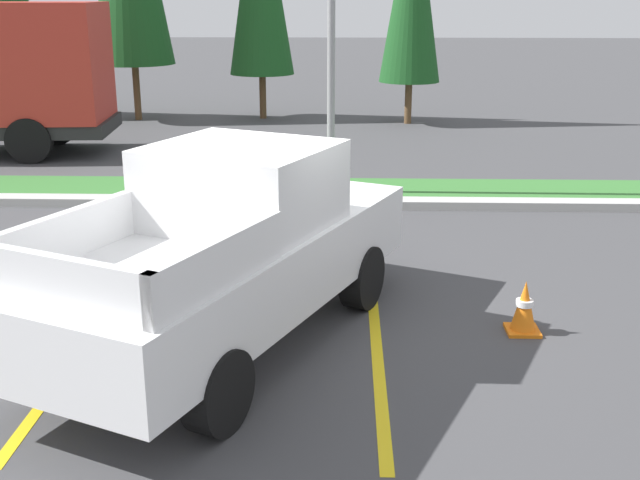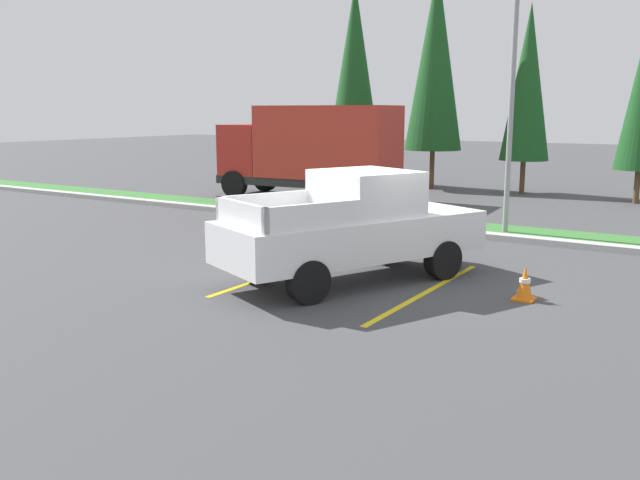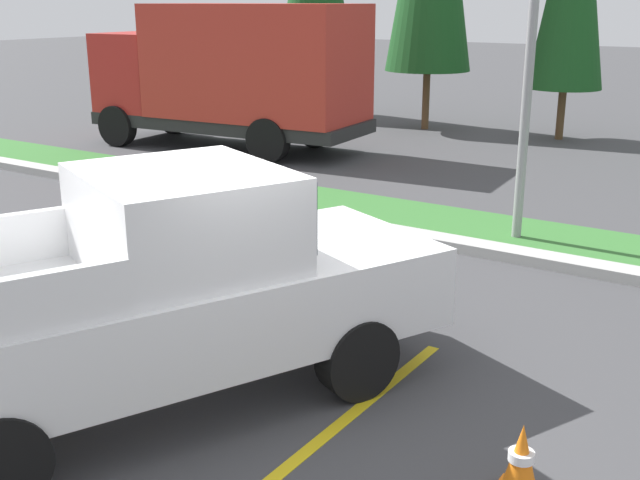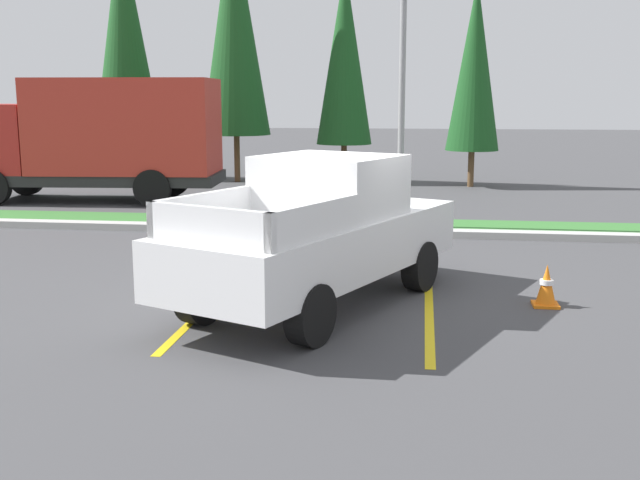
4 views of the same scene
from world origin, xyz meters
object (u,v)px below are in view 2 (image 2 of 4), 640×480
(street_light, at_px, (511,83))
(traffic_cone, at_px, (525,284))
(cargo_truck_distant, at_px, (312,148))
(cypress_tree_left_inner, at_px, (435,59))
(cypress_tree_leftmost, at_px, (354,65))
(pickup_truck_main, at_px, (355,227))
(cypress_tree_center, at_px, (528,83))

(street_light, relative_size, traffic_cone, 11.20)
(cargo_truck_distant, bearing_deg, cypress_tree_left_inner, 64.45)
(cargo_truck_distant, xyz_separation_m, street_light, (8.42, -3.74, 2.06))
(cypress_tree_leftmost, xyz_separation_m, traffic_cone, (12.22, -15.63, -4.91))
(pickup_truck_main, xyz_separation_m, cypress_tree_leftmost, (-9.06, 15.98, 4.16))
(pickup_truck_main, relative_size, street_light, 0.82)
(street_light, bearing_deg, cypress_tree_center, 103.18)
(pickup_truck_main, height_order, cargo_truck_distant, cargo_truck_distant)
(street_light, distance_m, cypress_tree_center, 9.70)
(street_light, bearing_deg, pickup_truck_main, -98.12)
(cypress_tree_center, height_order, traffic_cone, cypress_tree_center)
(cargo_truck_distant, bearing_deg, cypress_tree_leftmost, 104.77)
(pickup_truck_main, distance_m, cypress_tree_leftmost, 18.84)
(pickup_truck_main, height_order, traffic_cone, pickup_truck_main)
(cypress_tree_leftmost, distance_m, cypress_tree_left_inner, 4.13)
(cypress_tree_left_inner, relative_size, cypress_tree_center, 1.24)
(pickup_truck_main, bearing_deg, cypress_tree_center, 94.72)
(pickup_truck_main, relative_size, cargo_truck_distant, 0.79)
(cypress_tree_center, bearing_deg, cargo_truck_distant, -137.43)
(cargo_truck_distant, relative_size, street_light, 1.04)
(cypress_tree_leftmost, distance_m, cypress_tree_center, 7.82)
(cypress_tree_left_inner, bearing_deg, cypress_tree_leftmost, 171.87)
(street_light, bearing_deg, cypress_tree_left_inner, 123.05)
(street_light, height_order, traffic_cone, street_light)
(street_light, bearing_deg, cargo_truck_distant, 156.06)
(cypress_tree_left_inner, height_order, traffic_cone, cypress_tree_left_inner)
(cypress_tree_left_inner, distance_m, cypress_tree_center, 3.83)
(cypress_tree_center, bearing_deg, street_light, -76.82)
(street_light, height_order, cypress_tree_left_inner, cypress_tree_left_inner)
(pickup_truck_main, distance_m, traffic_cone, 3.26)
(traffic_cone, bearing_deg, cypress_tree_leftmost, 128.02)
(cypress_tree_left_inner, xyz_separation_m, traffic_cone, (8.13, -15.05, -5.00))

